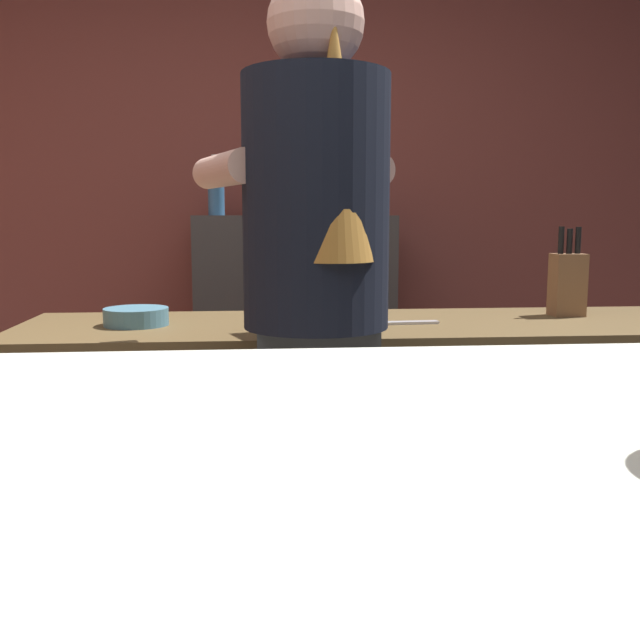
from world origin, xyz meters
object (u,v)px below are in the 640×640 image
(bottle_olive_oil, at_px, (305,198))
(bottle_hot_sauce, at_px, (283,194))
(bottle_vinegar, at_px, (335,197))
(knife_block, at_px, (568,283))
(chefs_knife, at_px, (399,323))
(mixing_bowl, at_px, (136,317))
(bottle_soy, at_px, (216,192))
(bartender, at_px, (317,297))

(bottle_olive_oil, bearing_deg, bottle_hot_sauce, -160.10)
(bottle_vinegar, bearing_deg, knife_block, -59.83)
(bottle_hot_sauce, bearing_deg, chefs_knife, -75.88)
(chefs_knife, height_order, bottle_vinegar, bottle_vinegar)
(bottle_olive_oil, distance_m, bottle_hot_sauce, 0.11)
(mixing_bowl, distance_m, bottle_hot_sauce, 1.30)
(bottle_hot_sauce, bearing_deg, bottle_soy, -173.29)
(bottle_vinegar, height_order, bottle_olive_oil, bottle_vinegar)
(bottle_olive_oil, bearing_deg, bartender, -92.79)
(bartender, height_order, bottle_hot_sauce, bartender)
(bottle_vinegar, relative_size, bottle_soy, 0.81)
(bottle_olive_oil, bearing_deg, knife_block, -54.65)
(bottle_olive_oil, height_order, bottle_hot_sauce, bottle_hot_sauce)
(bottle_hot_sauce, bearing_deg, bartender, -89.25)
(bartender, relative_size, knife_block, 6.06)
(knife_block, relative_size, chefs_knife, 1.19)
(mixing_bowl, bearing_deg, bottle_olive_oil, 63.99)
(chefs_knife, height_order, bottle_soy, bottle_soy)
(knife_block, bearing_deg, mixing_bowl, -176.16)
(bartender, bearing_deg, bottle_vinegar, -26.45)
(bottle_soy, bearing_deg, bottle_olive_oil, 10.18)
(bottle_soy, distance_m, bottle_hot_sauce, 0.30)
(bartender, xyz_separation_m, knife_block, (0.85, 0.54, -0.02))
(mixing_bowl, bearing_deg, bottle_hot_sauce, 67.43)
(bartender, xyz_separation_m, bottle_hot_sauce, (-0.02, 1.59, 0.29))
(mixing_bowl, height_order, bottle_soy, bottle_soy)
(bottle_vinegar, bearing_deg, bottle_hot_sauce, -171.76)
(bartender, distance_m, mixing_bowl, 0.68)
(chefs_knife, relative_size, bottle_hot_sauce, 0.99)
(bartender, distance_m, bottle_soy, 1.62)
(bottle_olive_oil, relative_size, bottle_soy, 0.76)
(mixing_bowl, distance_m, bottle_vinegar, 1.43)
(bartender, height_order, bottle_soy, bartender)
(knife_block, relative_size, bottle_hot_sauce, 1.18)
(knife_block, height_order, bottle_soy, bottle_soy)
(bottle_soy, bearing_deg, chefs_knife, -62.68)
(bartender, xyz_separation_m, bottle_vinegar, (0.22, 1.63, 0.28))
(knife_block, bearing_deg, bottle_hot_sauce, 129.68)
(knife_block, distance_m, bottle_hot_sauce, 1.40)
(chefs_knife, relative_size, bottle_vinegar, 1.12)
(chefs_knife, distance_m, bottle_olive_oil, 1.30)
(bottle_olive_oil, height_order, bottle_soy, bottle_soy)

